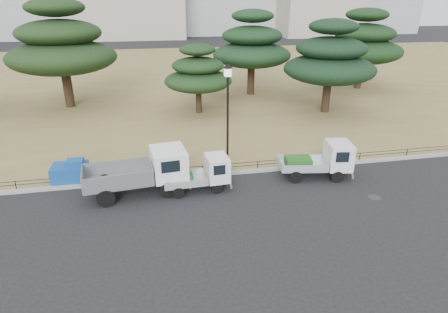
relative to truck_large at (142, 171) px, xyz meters
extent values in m
plane|color=black|center=(4.00, -1.46, -1.14)|extent=(220.00, 220.00, 0.00)
cube|color=olive|center=(4.00, 29.14, -1.07)|extent=(120.00, 56.00, 0.15)
cube|color=gray|center=(4.00, 1.14, -1.06)|extent=(120.00, 0.25, 0.16)
cylinder|color=black|center=(1.11, -0.76, -0.74)|extent=(0.81, 0.24, 0.80)
cylinder|color=black|center=(0.93, 0.97, -0.74)|extent=(0.81, 0.24, 0.80)
cylinder|color=black|center=(-1.64, -1.05, -0.74)|extent=(0.81, 0.24, 0.80)
cylinder|color=black|center=(-1.82, 0.68, -0.74)|extent=(0.81, 0.24, 0.80)
cube|color=#2D2D30|center=(-0.32, -0.03, -0.53)|extent=(4.55, 1.42, 0.14)
cube|color=gray|center=(-1.11, -0.12, -0.07)|extent=(3.27, 2.07, 0.78)
cube|color=silver|center=(1.25, 0.13, 0.23)|extent=(1.75, 2.06, 1.37)
cylinder|color=black|center=(3.39, -0.82, -0.87)|extent=(0.56, 0.18, 0.55)
cylinder|color=black|center=(3.32, 0.38, -0.87)|extent=(0.56, 0.18, 0.55)
cylinder|color=black|center=(1.55, -0.93, -0.87)|extent=(0.56, 0.18, 0.55)
cylinder|color=black|center=(1.48, 0.27, -0.87)|extent=(0.56, 0.18, 0.55)
cube|color=#2D2D30|center=(2.46, -0.27, -0.74)|extent=(3.00, 0.86, 0.13)
cube|color=silver|center=(1.93, -0.31, -0.49)|extent=(2.11, 1.37, 0.37)
cube|color=silver|center=(3.51, -0.21, -0.08)|extent=(1.11, 1.42, 1.18)
cube|color=#18551C|center=(1.72, -0.32, -0.40)|extent=(1.17, 0.88, 0.40)
cylinder|color=black|center=(9.52, -0.85, -0.83)|extent=(0.65, 0.27, 0.63)
cylinder|color=black|center=(9.76, 0.51, -0.83)|extent=(0.65, 0.27, 0.63)
cylinder|color=black|center=(7.46, -0.49, -0.83)|extent=(0.65, 0.27, 0.63)
cylinder|color=black|center=(7.70, 0.88, -0.83)|extent=(0.65, 0.27, 0.63)
cube|color=#2D2D30|center=(8.64, 0.01, -0.68)|extent=(3.46, 1.35, 0.15)
cube|color=silver|center=(8.04, 0.11, -0.40)|extent=(2.54, 1.81, 0.42)
cube|color=silver|center=(9.81, -0.20, 0.06)|extent=(1.42, 1.73, 1.33)
cube|color=#205D1A|center=(7.81, 0.15, -0.29)|extent=(1.42, 1.14, 0.46)
cylinder|color=black|center=(4.37, 1.44, -0.91)|extent=(0.42, 0.42, 0.15)
cylinder|color=black|center=(4.37, 1.44, 1.56)|extent=(0.12, 0.12, 4.80)
cylinder|color=white|center=(4.37, 1.44, 4.15)|extent=(0.38, 0.38, 0.38)
cone|color=black|center=(4.37, 1.44, 4.46)|extent=(0.50, 0.50, 0.24)
cylinder|color=black|center=(4.00, 1.29, -0.79)|extent=(38.00, 0.03, 0.03)
cylinder|color=black|center=(4.00, 1.29, -0.61)|extent=(38.00, 0.03, 0.03)
cylinder|color=black|center=(4.00, 1.29, -0.79)|extent=(0.04, 0.04, 0.40)
cube|color=#134A96|center=(-3.59, 1.82, -0.60)|extent=(1.71, 1.27, 0.79)
cube|color=#134A96|center=(-3.25, 1.65, -0.04)|extent=(0.80, 0.69, 0.34)
cylinder|color=#2D2D30|center=(10.50, -2.66, -1.14)|extent=(0.60, 0.60, 0.01)
cylinder|color=black|center=(-6.03, 16.65, 0.68)|extent=(0.75, 0.75, 3.34)
ellipsoid|color=black|center=(-6.03, 16.65, 3.10)|extent=(8.57, 8.57, 2.74)
ellipsoid|color=black|center=(-6.03, 16.65, 4.98)|extent=(6.54, 6.54, 2.09)
ellipsoid|color=black|center=(-6.03, 16.65, 6.85)|extent=(4.52, 4.52, 1.45)
cylinder|color=black|center=(4.40, 12.60, 0.05)|extent=(0.47, 0.47, 2.08)
ellipsoid|color=black|center=(4.40, 12.60, 1.56)|extent=(5.26, 5.26, 1.68)
ellipsoid|color=black|center=(4.40, 12.60, 2.74)|extent=(4.01, 4.01, 1.28)
ellipsoid|color=black|center=(4.40, 12.60, 3.91)|extent=(2.77, 2.77, 0.89)
cylinder|color=black|center=(10.16, 18.02, 0.51)|extent=(0.68, 0.68, 3.00)
ellipsoid|color=black|center=(10.16, 18.02, 2.69)|extent=(7.22, 7.22, 2.31)
ellipsoid|color=black|center=(10.16, 18.02, 4.38)|extent=(5.52, 5.52, 1.77)
ellipsoid|color=black|center=(10.16, 18.02, 6.06)|extent=(3.81, 3.81, 1.22)
cylinder|color=black|center=(14.43, 10.87, 0.40)|extent=(0.63, 0.63, 2.78)
ellipsoid|color=black|center=(14.43, 10.87, 2.42)|extent=(7.06, 7.06, 2.26)
ellipsoid|color=black|center=(14.43, 10.87, 3.98)|extent=(5.39, 5.39, 1.73)
ellipsoid|color=black|center=(14.43, 10.87, 5.55)|extent=(3.72, 3.72, 1.19)
cylinder|color=black|center=(21.63, 18.42, 0.51)|extent=(0.68, 0.68, 3.01)
ellipsoid|color=black|center=(21.63, 18.42, 2.69)|extent=(7.68, 7.68, 2.46)
ellipsoid|color=black|center=(21.63, 18.42, 4.38)|extent=(5.86, 5.86, 1.88)
ellipsoid|color=black|center=(21.63, 18.42, 6.07)|extent=(4.05, 4.05, 1.30)
camera|label=1|loc=(0.58, -16.30, 7.35)|focal=30.00mm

